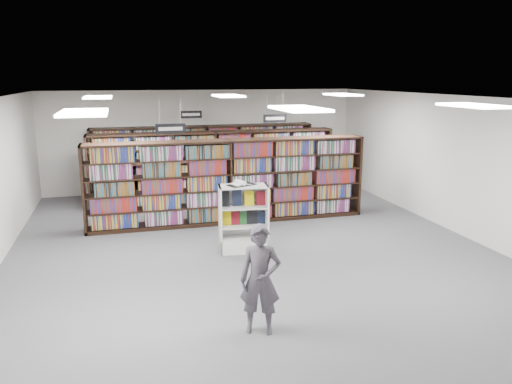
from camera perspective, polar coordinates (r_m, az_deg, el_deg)
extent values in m
plane|color=#4A4A4E|center=(10.91, -0.80, -6.30)|extent=(12.00, 12.00, 0.00)
cube|color=silver|center=(10.30, -0.85, 10.73)|extent=(10.00, 12.00, 0.10)
cube|color=silver|center=(16.30, -6.08, 5.90)|extent=(10.00, 0.10, 3.20)
cube|color=silver|center=(5.13, 16.31, -10.72)|extent=(10.00, 0.10, 3.20)
cube|color=silver|center=(12.67, 21.70, 2.97)|extent=(0.10, 12.00, 3.20)
cube|color=black|center=(12.51, -3.08, 1.20)|extent=(7.00, 0.60, 2.10)
cube|color=maroon|center=(12.51, -3.08, 1.20)|extent=(6.88, 0.42, 1.98)
cube|color=black|center=(14.43, -4.76, 2.78)|extent=(7.00, 0.60, 2.10)
cube|color=maroon|center=(14.43, -4.76, 2.78)|extent=(6.88, 0.42, 1.98)
cube|color=black|center=(16.08, -5.86, 3.83)|extent=(7.00, 0.60, 2.10)
cube|color=maroon|center=(16.08, -5.86, 3.83)|extent=(6.88, 0.42, 1.98)
cylinder|color=#B2B2B7|center=(11.02, -11.01, 9.15)|extent=(0.01, 0.01, 0.58)
cylinder|color=#B2B2B7|center=(11.07, -8.64, 9.25)|extent=(0.01, 0.01, 0.58)
cube|color=black|center=(11.08, -9.74, 7.14)|extent=(0.65, 0.02, 0.22)
cube|color=silver|center=(11.07, -9.74, 7.13)|extent=(0.52, 0.00, 0.08)
cylinder|color=#B2B2B7|center=(13.54, 1.27, 10.08)|extent=(0.01, 0.01, 0.58)
cylinder|color=#B2B2B7|center=(13.67, 3.12, 10.09)|extent=(0.01, 0.01, 0.58)
cube|color=black|center=(13.63, 2.18, 8.41)|extent=(0.65, 0.02, 0.22)
cube|color=silver|center=(13.62, 2.20, 8.40)|extent=(0.52, 0.00, 0.08)
cylinder|color=#B2B2B7|center=(15.10, -8.35, 10.26)|extent=(0.01, 0.01, 0.58)
cylinder|color=#B2B2B7|center=(15.16, -6.62, 10.32)|extent=(0.01, 0.01, 0.58)
cube|color=black|center=(15.15, -7.44, 8.78)|extent=(0.65, 0.02, 0.22)
cube|color=silver|center=(15.14, -7.43, 8.78)|extent=(0.52, 0.00, 0.08)
cube|color=white|center=(7.00, -19.08, 8.57)|extent=(0.60, 1.20, 0.04)
cube|color=white|center=(7.43, 4.95, 9.46)|extent=(0.60, 1.20, 0.04)
cube|color=white|center=(8.92, 23.62, 9.03)|extent=(0.60, 1.20, 0.04)
cube|color=white|center=(11.99, -17.61, 10.28)|extent=(0.60, 1.20, 0.04)
cube|color=white|center=(12.25, -3.21, 10.91)|extent=(0.60, 1.20, 0.04)
cube|color=white|center=(13.20, 9.88, 10.90)|extent=(0.60, 1.20, 0.04)
cube|color=silver|center=(10.64, -1.42, -5.94)|extent=(1.07, 0.62, 0.31)
cube|color=silver|center=(10.43, -4.11, -3.15)|extent=(0.10, 0.51, 1.42)
cube|color=silver|center=(10.54, 1.20, -2.94)|extent=(0.10, 0.51, 1.42)
cube|color=silver|center=(10.70, -1.60, -2.70)|extent=(1.01, 0.15, 1.42)
cube|color=silver|center=(10.30, -1.46, 0.68)|extent=(1.07, 0.62, 0.03)
cube|color=silver|center=(10.52, -1.43, -3.85)|extent=(0.98, 0.57, 0.02)
cube|color=silver|center=(10.41, -1.45, -1.70)|extent=(0.98, 0.57, 0.02)
cube|color=black|center=(10.37, -3.62, -0.83)|extent=(0.21, 0.09, 0.31)
cube|color=black|center=(10.40, -2.19, -0.78)|extent=(0.21, 0.09, 0.31)
cube|color=yellow|center=(10.43, -0.78, -0.73)|extent=(0.21, 0.09, 0.31)
cube|color=maroon|center=(10.47, 0.63, -0.68)|extent=(0.21, 0.09, 0.31)
cube|color=yellow|center=(10.48, -3.48, -3.04)|extent=(0.23, 0.08, 0.29)
cube|color=maroon|center=(10.50, -2.47, -3.00)|extent=(0.23, 0.08, 0.29)
cube|color=#1D5724|center=(10.52, -1.47, -2.96)|extent=(0.23, 0.08, 0.29)
cube|color=black|center=(10.55, -0.48, -2.92)|extent=(0.23, 0.08, 0.29)
cube|color=black|center=(10.57, 0.51, -2.88)|extent=(0.23, 0.08, 0.29)
cube|color=black|center=(10.33, -1.70, 0.84)|extent=(0.65, 0.53, 0.01)
cube|color=white|center=(10.30, -2.43, 0.85)|extent=(0.35, 0.38, 0.05)
cube|color=white|center=(10.36, -0.97, 0.93)|extent=(0.35, 0.38, 0.07)
cylinder|color=white|center=(10.32, -1.81, 1.11)|extent=(0.21, 0.30, 0.10)
imported|color=#444049|center=(7.19, 0.48, -9.99)|extent=(0.68, 0.56, 1.61)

